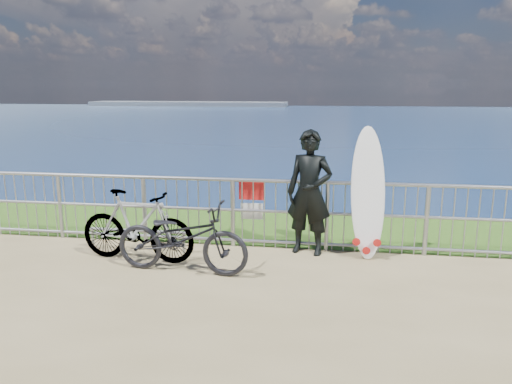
% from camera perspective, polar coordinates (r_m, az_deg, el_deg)
% --- Properties ---
extents(grass_strip, '(120.00, 120.00, 0.00)m').
position_cam_1_polar(grass_strip, '(9.17, 1.82, -4.10)').
color(grass_strip, '#2B5417').
rests_on(grass_strip, ground).
extents(seascape, '(260.00, 260.00, 5.00)m').
position_cam_1_polar(seascape, '(160.06, -7.64, 9.74)').
color(seascape, brown).
rests_on(seascape, ground).
extents(railing, '(10.06, 0.10, 1.13)m').
position_cam_1_polar(railing, '(7.96, 1.00, -2.37)').
color(railing, '#94979C').
rests_on(railing, ground).
extents(surfer, '(0.79, 0.61, 1.92)m').
position_cam_1_polar(surfer, '(7.67, 6.13, -0.07)').
color(surfer, black).
rests_on(surfer, ground).
extents(surfboard, '(0.59, 0.54, 1.99)m').
position_cam_1_polar(surfboard, '(7.68, 12.66, -0.63)').
color(surfboard, white).
rests_on(surfboard, ground).
extents(bicycle_near, '(1.96, 0.82, 1.00)m').
position_cam_1_polar(bicycle_near, '(7.02, -8.47, -5.18)').
color(bicycle_near, black).
rests_on(bicycle_near, ground).
extents(bicycle_far, '(1.83, 0.67, 1.08)m').
position_cam_1_polar(bicycle_far, '(7.60, -13.45, -3.76)').
color(bicycle_far, black).
rests_on(bicycle_far, ground).
extents(bike_rack, '(1.71, 0.05, 0.36)m').
position_cam_1_polar(bike_rack, '(8.08, -13.40, -4.59)').
color(bike_rack, '#94979C').
rests_on(bike_rack, ground).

